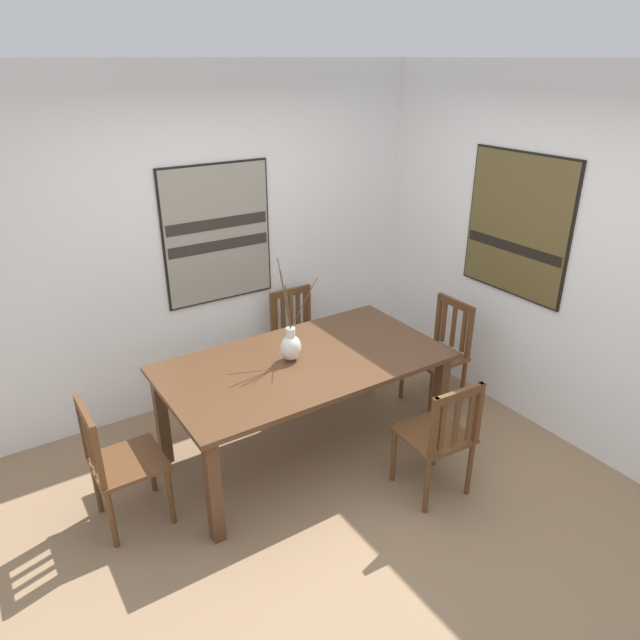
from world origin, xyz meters
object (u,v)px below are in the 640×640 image
object	(u,v)px
chair_3	(118,461)
painting_on_side_wall	(517,225)
chair_2	(439,436)
dining_table	(304,372)
centerpiece_vase	(291,345)
chair_1	(299,337)
painting_on_back_wall	(217,234)
chair_0	(440,351)

from	to	relation	value
chair_3	painting_on_side_wall	distance (m)	3.26
chair_2	chair_3	bearing A→B (deg)	154.61
dining_table	chair_2	bearing A→B (deg)	-59.83
centerpiece_vase	chair_2	xyz separation A→B (m)	(0.57, -0.92, -0.43)
chair_1	dining_table	bearing A→B (deg)	-118.88
chair_2	painting_on_back_wall	size ratio (longest dim) A/B	0.78
chair_2	painting_on_side_wall	world-z (taller)	painting_on_side_wall
chair_0	chair_3	size ratio (longest dim) A/B	1.02
chair_3	chair_2	bearing A→B (deg)	-25.39
chair_3	dining_table	bearing A→B (deg)	-0.21
centerpiece_vase	chair_1	world-z (taller)	centerpiece_vase
chair_0	chair_2	distance (m)	1.19
chair_2	chair_0	bearing A→B (deg)	46.18
chair_2	dining_table	bearing A→B (deg)	120.17
dining_table	chair_0	size ratio (longest dim) A/B	2.20
dining_table	painting_on_back_wall	size ratio (longest dim) A/B	1.78
chair_2	chair_3	size ratio (longest dim) A/B	0.99
chair_1	chair_2	size ratio (longest dim) A/B	1.01
dining_table	chair_1	size ratio (longest dim) A/B	2.25
chair_3	painting_on_back_wall	distance (m)	1.93
chair_1	chair_2	xyz separation A→B (m)	(0.02, -1.73, -0.01)
centerpiece_vase	painting_on_back_wall	world-z (taller)	painting_on_back_wall
painting_on_back_wall	dining_table	bearing A→B (deg)	-85.52
centerpiece_vase	chair_1	distance (m)	1.06
dining_table	chair_2	xyz separation A→B (m)	(0.50, -0.86, -0.22)
dining_table	painting_on_side_wall	distance (m)	1.97
dining_table	chair_1	bearing A→B (deg)	61.12
centerpiece_vase	painting_on_side_wall	xyz separation A→B (m)	(1.81, -0.33, 0.65)
painting_on_back_wall	chair_2	bearing A→B (deg)	-73.60
chair_3	painting_on_back_wall	size ratio (longest dim) A/B	0.79
centerpiece_vase	chair_2	size ratio (longest dim) A/B	0.79
chair_2	painting_on_side_wall	size ratio (longest dim) A/B	0.80
painting_on_side_wall	chair_1	bearing A→B (deg)	138.02
chair_1	chair_3	xyz separation A→B (m)	(-1.80, -0.86, -0.00)
dining_table	painting_on_side_wall	size ratio (longest dim) A/B	1.82
chair_0	painting_on_side_wall	xyz separation A→B (m)	(0.42, -0.27, 1.07)
centerpiece_vase	chair_2	bearing A→B (deg)	-57.98
chair_0	chair_1	distance (m)	1.21
dining_table	chair_2	size ratio (longest dim) A/B	2.27
centerpiece_vase	chair_1	xyz separation A→B (m)	(0.55, 0.81, -0.42)
chair_3	painting_on_side_wall	xyz separation A→B (m)	(3.07, -0.28, 1.07)
chair_0	chair_3	world-z (taller)	chair_0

